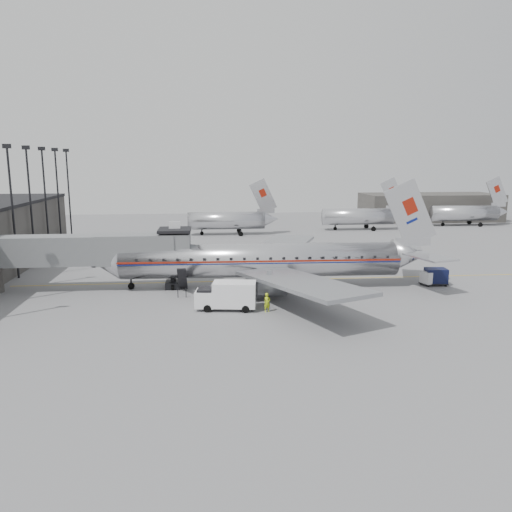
{
  "coord_description": "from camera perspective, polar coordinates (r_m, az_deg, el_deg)",
  "views": [
    {
      "loc": [
        -5.65,
        -48.95,
        13.46
      ],
      "look_at": [
        -0.32,
        4.11,
        3.2
      ],
      "focal_mm": 35.0,
      "sensor_mm": 36.0,
      "label": 1
    }
  ],
  "objects": [
    {
      "name": "floodlight_masts",
      "position": [
        65.89,
        -25.2,
        5.42
      ],
      "size": [
        0.9,
        42.25,
        15.25
      ],
      "color": "black",
      "rests_on": "ground"
    },
    {
      "name": "distant_aircraft_near",
      "position": [
        91.66,
        -3.29,
        4.15
      ],
      "size": [
        16.39,
        3.2,
        10.26
      ],
      "color": "silver",
      "rests_on": "ground"
    },
    {
      "name": "distant_aircraft_mid",
      "position": [
        100.11,
        11.69,
        4.51
      ],
      "size": [
        16.39,
        3.2,
        10.26
      ],
      "color": "silver",
      "rests_on": "ground"
    },
    {
      "name": "jet_bridge",
      "position": [
        54.55,
        -17.29,
        0.6
      ],
      "size": [
        21.0,
        6.2,
        7.1
      ],
      "color": "#5B5E60",
      "rests_on": "ground"
    },
    {
      "name": "ground",
      "position": [
        51.08,
        0.82,
        -4.39
      ],
      "size": [
        160.0,
        160.0,
        0.0
      ],
      "primitive_type": "plane",
      "color": "slate",
      "rests_on": "ground"
    },
    {
      "name": "ramp_worker",
      "position": [
        45.07,
        1.28,
        -5.33
      ],
      "size": [
        0.75,
        0.65,
        1.74
      ],
      "primitive_type": "imported",
      "rotation": [
        0.0,
        0.0,
        0.44
      ],
      "color": "#C3E21A",
      "rests_on": "ground"
    },
    {
      "name": "distant_aircraft_far",
      "position": [
        113.17,
        22.79,
        4.6
      ],
      "size": [
        16.39,
        3.2,
        10.26
      ],
      "color": "silver",
      "rests_on": "ground"
    },
    {
      "name": "airliner",
      "position": [
        53.37,
        1.25,
        -0.49
      ],
      "size": [
        36.85,
        34.12,
        11.65
      ],
      "rotation": [
        0.0,
        0.0,
        -0.03
      ],
      "color": "silver",
      "rests_on": "ground"
    },
    {
      "name": "apron_line",
      "position": [
        57.23,
        3.13,
        -2.72
      ],
      "size": [
        60.0,
        0.15,
        0.01
      ],
      "primitive_type": "cube",
      "rotation": [
        0.0,
        0.0,
        1.57
      ],
      "color": "gold",
      "rests_on": "ground"
    },
    {
      "name": "baggage_cart_navy",
      "position": [
        58.08,
        19.86,
        -2.18
      ],
      "size": [
        2.52,
        2.02,
        1.83
      ],
      "rotation": [
        0.0,
        0.0,
        -0.11
      ],
      "color": "#0C1133",
      "rests_on": "ground"
    },
    {
      "name": "hangar",
      "position": [
        120.6,
        19.21,
        5.31
      ],
      "size": [
        30.0,
        12.0,
        6.0
      ],
      "primitive_type": "cube",
      "color": "#3B3836",
      "rests_on": "ground"
    },
    {
      "name": "baggage_cart_white",
      "position": [
        57.86,
        19.32,
        -2.36
      ],
      "size": [
        2.31,
        2.0,
        1.54
      ],
      "rotation": [
        0.0,
        0.0,
        0.3
      ],
      "color": "silver",
      "rests_on": "ground"
    },
    {
      "name": "service_van",
      "position": [
        45.72,
        -3.37,
        -4.48
      ],
      "size": [
        5.73,
        2.86,
        2.58
      ],
      "rotation": [
        0.0,
        0.0,
        -0.14
      ],
      "color": "white",
      "rests_on": "ground"
    }
  ]
}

